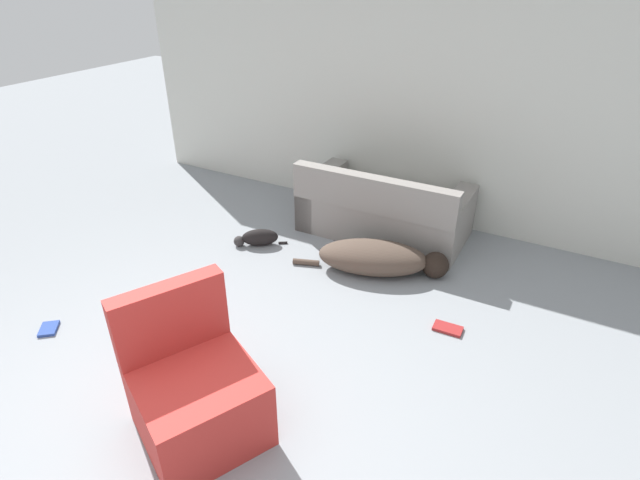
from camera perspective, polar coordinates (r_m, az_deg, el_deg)
The scene contains 9 objects.
ground_plane at distance 3.33m, azimuth -17.77°, elevation -21.49°, with size 20.00×20.00×0.00m, color gray.
wall_back at distance 5.38m, azimuth 8.94°, elevation 15.05°, with size 6.43×0.06×2.41m.
couch at distance 5.17m, azimuth 7.25°, elevation 3.30°, with size 1.67×0.87×0.75m.
dog at distance 4.56m, azimuth 6.67°, elevation -2.06°, with size 1.40×0.76×0.29m.
cat at distance 5.02m, azimuth -7.12°, elevation 0.25°, with size 0.48×0.36×0.17m.
laptop_open at distance 4.07m, azimuth -19.31°, elevation -9.36°, with size 0.40×0.36×0.22m.
book_red at distance 4.05m, azimuth 14.39°, elevation -9.77°, with size 0.22×0.13×0.02m.
book_blue at distance 4.45m, azimuth -28.59°, elevation -8.90°, with size 0.20×0.21×0.02m.
side_chair at distance 3.14m, azimuth -14.09°, elevation -16.47°, with size 0.92×0.90×0.91m.
Camera 1 is at (1.78, -1.27, 2.51)m, focal length 28.00 mm.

